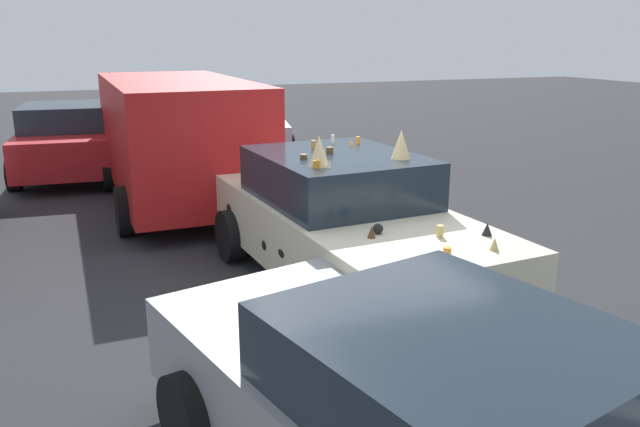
% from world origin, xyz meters
% --- Properties ---
extents(ground_plane, '(60.00, 60.00, 0.00)m').
position_xyz_m(ground_plane, '(0.00, 0.00, 0.00)').
color(ground_plane, '#2D2D30').
extents(art_car_decorated, '(4.63, 2.25, 1.82)m').
position_xyz_m(art_car_decorated, '(0.04, 0.00, 0.76)').
color(art_car_decorated, beige).
rests_on(art_car_decorated, ground).
extents(parked_van_behind_right, '(4.90, 2.41, 2.09)m').
position_xyz_m(parked_van_behind_right, '(4.39, 1.10, 1.18)').
color(parked_van_behind_right, '#B21919').
rests_on(parked_van_behind_right, ground).
extents(parked_sedan_near_right, '(4.58, 2.63, 1.37)m').
position_xyz_m(parked_sedan_near_right, '(8.97, -1.28, 0.68)').
color(parked_sedan_near_right, silver).
rests_on(parked_sedan_near_right, ground).
extents(parked_sedan_row_back_far, '(4.38, 2.65, 1.33)m').
position_xyz_m(parked_sedan_row_back_far, '(-3.50, 1.03, 0.67)').
color(parked_sedan_row_back_far, gray).
rests_on(parked_sedan_row_back_far, ground).
extents(parked_sedan_far_right, '(4.46, 2.26, 1.46)m').
position_xyz_m(parked_sedan_far_right, '(7.68, 2.82, 0.73)').
color(parked_sedan_far_right, red).
rests_on(parked_sedan_far_right, ground).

